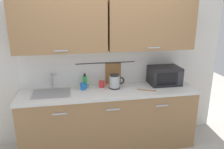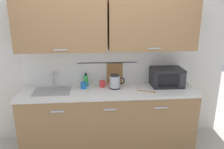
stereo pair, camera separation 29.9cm
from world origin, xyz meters
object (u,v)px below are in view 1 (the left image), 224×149
Objects in this scene: electric_kettle at (115,82)px; dish_soap_bottle at (85,81)px; mug_near_sink at (83,86)px; mug_by_kettle at (102,84)px; microwave at (164,75)px; wooden_spoon at (149,90)px.

electric_kettle reaches higher than dish_soap_bottle.
dish_soap_bottle reaches higher than mug_near_sink.
electric_kettle is 0.20m from mug_by_kettle.
dish_soap_bottle is at bearing 159.73° from electric_kettle.
mug_near_sink and mug_by_kettle have the same top height.
microwave is 1.21m from dish_soap_bottle.
electric_kettle is 0.45m from dish_soap_bottle.
mug_by_kettle is (-0.18, 0.08, -0.05)m from electric_kettle.
microwave reaches higher than mug_near_sink.
microwave is at bearing 0.91° from mug_near_sink.
mug_near_sink is 0.46× the size of wooden_spoon.
electric_kettle is 1.16× the size of dish_soap_bottle.
mug_near_sink reaches higher than wooden_spoon.
mug_by_kettle is at bearing -17.67° from dish_soap_bottle.
electric_kettle is at bearing -23.64° from mug_by_kettle.
mug_by_kettle is (0.28, 0.05, 0.00)m from mug_near_sink.
microwave reaches higher than wooden_spoon.
wooden_spoon is at bearing -22.65° from mug_by_kettle.
electric_kettle is 0.46m from mug_near_sink.
wooden_spoon is at bearing -21.31° from dish_soap_bottle.
microwave is 3.83× the size of mug_by_kettle.
dish_soap_bottle is at bearing 158.69° from wooden_spoon.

